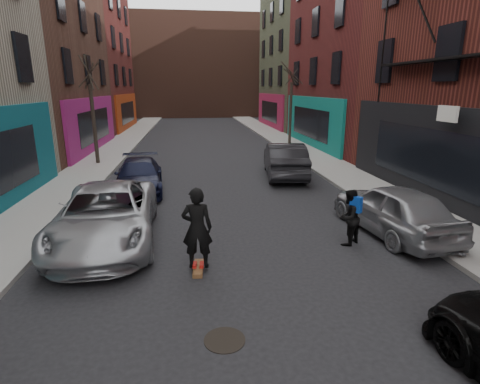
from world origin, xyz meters
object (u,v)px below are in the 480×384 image
object	(u,v)px
parked_right_far	(393,209)
parked_left_far	(106,215)
manhole	(225,340)
parked_left_end	(139,176)
tree_left_far	(92,102)
pedestrian	(349,217)
skateboard	(198,268)
tree_right_far	(291,96)
skateboarder	(197,228)
parked_right_end	(285,160)

from	to	relation	value
parked_right_far	parked_left_far	bearing A→B (deg)	-9.97
manhole	parked_left_far	bearing A→B (deg)	121.16
parked_left_far	parked_left_end	xyz separation A→B (m)	(0.22, 5.21, -0.12)
parked_left_far	parked_left_end	distance (m)	5.22
tree_left_far	pedestrian	distance (m)	15.46
parked_left_far	skateboard	distance (m)	3.24
parked_left_far	pedestrian	distance (m)	6.53
tree_right_far	parked_left_end	bearing A→B (deg)	-128.39
parked_right_far	skateboard	size ratio (longest dim) A/B	5.46
tree_right_far	parked_left_far	world-z (taller)	tree_right_far
tree_left_far	pedestrian	bearing A→B (deg)	-52.86
skateboarder	parked_left_end	bearing A→B (deg)	-68.61
parked_right_far	parked_left_end	bearing A→B (deg)	-42.67
skateboarder	tree_right_far	bearing A→B (deg)	-106.13
parked_right_far	pedestrian	bearing A→B (deg)	13.61
skateboard	pedestrian	size ratio (longest dim) A/B	0.52
tree_right_far	parked_left_end	world-z (taller)	tree_right_far
parked_left_far	parked_right_far	size ratio (longest dim) A/B	1.26
parked_left_far	parked_right_far	world-z (taller)	parked_left_far
skateboarder	parked_right_end	bearing A→B (deg)	-110.80
parked_left_far	skateboard	xyz separation A→B (m)	(2.42, -2.04, -0.72)
parked_left_end	pedestrian	distance (m)	8.83
parked_right_far	parked_right_end	bearing A→B (deg)	-86.92
parked_right_far	pedestrian	world-z (taller)	pedestrian
tree_left_far	parked_left_end	xyz separation A→B (m)	(2.97, -5.90, -2.73)
parked_left_end	skateboarder	size ratio (longest dim) A/B	2.35
tree_right_far	parked_right_far	world-z (taller)	tree_right_far
parked_left_far	skateboarder	xyz separation A→B (m)	(2.42, -2.04, 0.28)
tree_left_far	tree_right_far	xyz separation A→B (m)	(12.40, 6.00, 0.15)
parked_left_end	manhole	size ratio (longest dim) A/B	6.37
parked_right_end	skateboarder	distance (m)	10.09
tree_right_far	skateboarder	bearing A→B (deg)	-110.69
parked_right_end	manhole	bearing A→B (deg)	78.90
pedestrian	manhole	xyz separation A→B (m)	(-3.66, -3.57, -0.77)
parked_left_end	parked_right_far	size ratio (longest dim) A/B	1.02
tree_right_far	manhole	world-z (taller)	tree_right_far
pedestrian	parked_right_far	bearing A→B (deg)	164.41
parked_right_end	pedestrian	world-z (taller)	parked_right_end
parked_right_end	pedestrian	bearing A→B (deg)	95.53
skateboarder	manhole	distance (m)	2.80
parked_left_end	manhole	distance (m)	10.18
parked_right_far	manhole	distance (m)	6.75
manhole	tree_right_far	bearing A→B (deg)	72.48
tree_left_far	parked_left_far	size ratio (longest dim) A/B	1.18
tree_left_far	skateboarder	world-z (taller)	tree_left_far
tree_right_far	manhole	size ratio (longest dim) A/B	9.71
skateboarder	manhole	size ratio (longest dim) A/B	2.71
skateboard	pedestrian	xyz separation A→B (m)	(4.03, 1.00, 0.72)
parked_left_end	manhole	xyz separation A→B (m)	(2.57, -9.83, -0.64)
parked_left_end	skateboard	xyz separation A→B (m)	(2.19, -7.25, -0.60)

